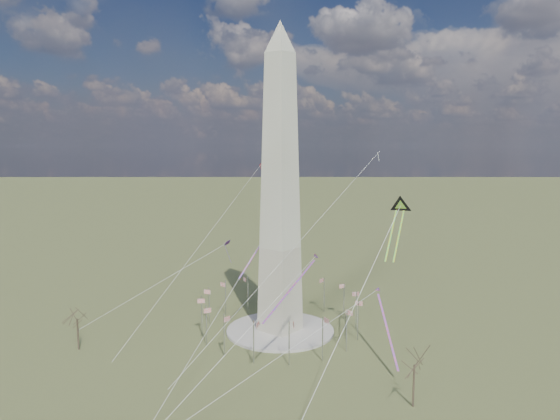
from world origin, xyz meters
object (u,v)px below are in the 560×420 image
Objects in this scene: tree_near at (414,362)px; person_west at (79,331)px; washington_monument at (280,189)px; kite_delta_black at (400,209)px.

tree_near reaches higher than person_west.
person_west is (-105.49, -26.94, -10.25)m from tree_near.
tree_near is at bearing -17.36° from washington_monument.
washington_monument reaches higher than kite_delta_black.
kite_delta_black is (89.18, 50.49, 43.14)m from person_west.
kite_delta_black is at bearing 124.69° from tree_near.
kite_delta_black is (-16.30, 23.55, 32.89)m from tree_near.
washington_monument is 6.40× the size of tree_near.
kite_delta_black is at bearing 9.05° from washington_monument.
washington_monument is at bearing 162.64° from tree_near.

